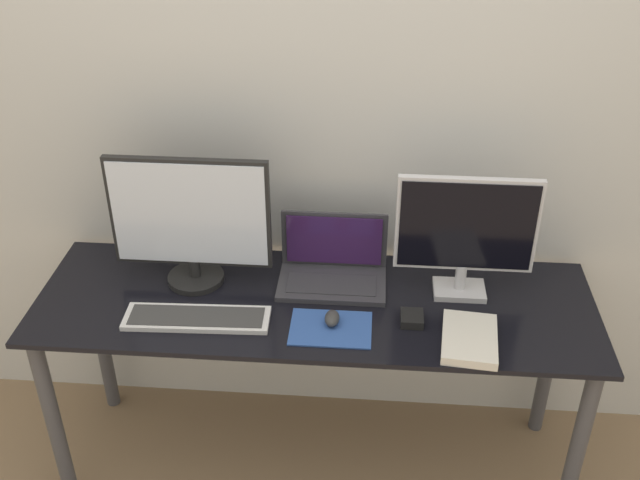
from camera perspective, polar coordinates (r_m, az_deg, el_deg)
The scene contains 10 objects.
wall_back at distance 2.48m, azimuth 0.26°, elevation 9.88°, with size 7.00×0.05×2.50m.
desk at distance 2.50m, azimuth -0.40°, elevation -6.81°, with size 1.81×0.58×0.74m.
monitor_left at distance 2.43m, azimuth -9.86°, elevation 1.45°, with size 0.52×0.19×0.45m.
monitor_right at distance 2.38m, azimuth 11.06°, elevation 0.62°, with size 0.44×0.12×0.42m.
laptop at distance 2.50m, azimuth 0.98°, elevation -1.96°, with size 0.36×0.22×0.22m.
keyboard at distance 2.37m, azimuth -9.36°, elevation -5.89°, with size 0.46×0.14×0.02m.
mousepad at distance 2.31m, azimuth 0.82°, elevation -6.75°, with size 0.25×0.18×0.00m.
mouse at distance 2.31m, azimuth 0.92°, elevation -5.98°, with size 0.05×0.07×0.04m.
book at distance 2.29m, azimuth 11.32°, elevation -7.41°, with size 0.18×0.25×0.03m.
power_brick at distance 2.35m, azimuth 7.02°, elevation -5.95°, with size 0.07×0.08×0.03m.
Camera 1 is at (0.17, -1.65, 2.18)m, focal length 42.00 mm.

